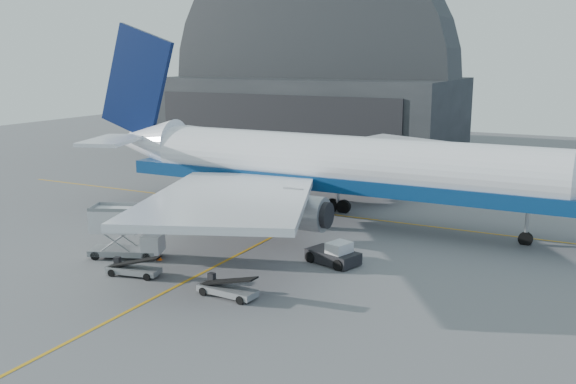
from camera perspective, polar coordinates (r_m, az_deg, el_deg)
The scene contains 9 objects.
ground at distance 48.68m, azimuth -7.12°, elevation -6.90°, with size 200.00×200.00×0.00m, color #565659.
taxi_lines at distance 59.08m, azimuth -0.20°, elevation -3.39°, with size 80.00×42.12×0.02m.
hangar at distance 113.75m, azimuth 2.09°, elevation 8.89°, with size 50.00×28.30×28.00m.
airliner at distance 61.83m, azimuth 3.19°, elevation 2.42°, with size 55.15×53.48×19.36m.
catering_truck at distance 52.38m, azimuth -14.44°, elevation -3.54°, with size 6.11×4.08×3.94m.
pushback_tug at distance 49.65m, azimuth 4.13°, elevation -5.61°, with size 4.47×3.34×1.85m.
belt_loader_a at distance 48.33m, azimuth -13.61°, elevation -6.67°, with size 4.31×2.07×1.61m.
belt_loader_b at distance 43.27m, azimuth -5.46°, elevation -8.58°, with size 4.49×1.81×1.69m.
traffic_cone at distance 51.49m, azimuth -11.34°, elevation -5.70°, with size 0.35×0.35×0.50m.
Camera 1 is at (26.20, -37.91, 15.69)m, focal length 40.00 mm.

